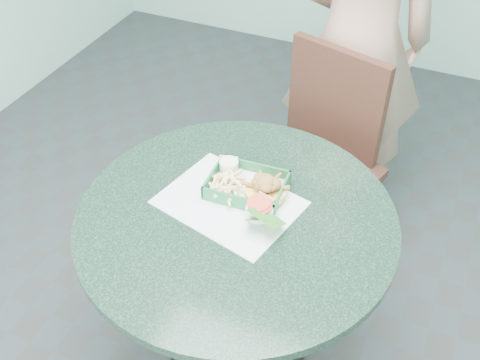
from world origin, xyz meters
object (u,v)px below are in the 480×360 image
at_px(cafe_table, 237,257).
at_px(crab_sandwich, 265,192).
at_px(diner_person, 362,14).
at_px(food_basket, 247,192).
at_px(sauce_ramekin, 230,169).
at_px(dining_chair, 324,149).

relative_size(cafe_table, crab_sandwich, 7.66).
xyz_separation_m(diner_person, crab_sandwich, (-0.04, -0.93, -0.18)).
relative_size(food_basket, crab_sandwich, 1.85).
xyz_separation_m(cafe_table, diner_person, (0.09, 1.03, 0.40)).
relative_size(cafe_table, sauce_ramekin, 16.19).
height_order(cafe_table, food_basket, food_basket).
bearing_deg(diner_person, cafe_table, 65.56).
bearing_deg(crab_sandwich, cafe_table, -117.80).
height_order(dining_chair, diner_person, diner_person).
bearing_deg(sauce_ramekin, food_basket, -31.31).
height_order(dining_chair, crab_sandwich, dining_chair).
bearing_deg(diner_person, dining_chair, 68.58).
height_order(diner_person, sauce_ramekin, diner_person).
bearing_deg(diner_person, sauce_ramekin, 58.99).
distance_m(cafe_table, dining_chair, 0.72).
xyz_separation_m(cafe_table, crab_sandwich, (0.05, 0.10, 0.22)).
height_order(cafe_table, crab_sandwich, crab_sandwich).
relative_size(crab_sandwich, sauce_ramekin, 2.11).
height_order(food_basket, crab_sandwich, crab_sandwich).
distance_m(diner_person, food_basket, 0.96).
bearing_deg(crab_sandwich, sauce_ramekin, 158.35).
bearing_deg(food_basket, crab_sandwich, -8.02).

